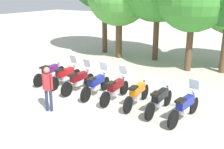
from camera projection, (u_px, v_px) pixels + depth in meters
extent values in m
plane|color=#BCB7A8|center=(106.00, 98.00, 11.44)|extent=(80.00, 80.00, 0.00)
cylinder|color=black|center=(60.00, 72.00, 13.93)|extent=(0.13, 0.64, 0.64)
cylinder|color=black|center=(39.00, 80.00, 12.64)|extent=(0.13, 0.64, 0.64)
cube|color=silver|center=(60.00, 66.00, 13.83)|extent=(0.14, 0.37, 0.04)
cube|color=#59196B|center=(50.00, 69.00, 13.22)|extent=(0.30, 0.96, 0.30)
cube|color=silver|center=(50.00, 74.00, 13.26)|extent=(0.24, 0.41, 0.24)
cube|color=black|center=(44.00, 67.00, 12.83)|extent=(0.26, 0.45, 0.08)
cylinder|color=silver|center=(59.00, 67.00, 13.76)|extent=(0.06, 0.23, 0.64)
cylinder|color=silver|center=(57.00, 61.00, 13.59)|extent=(0.62, 0.07, 0.04)
sphere|color=silver|center=(59.00, 62.00, 13.73)|extent=(0.17, 0.17, 0.16)
cylinder|color=silver|center=(43.00, 77.00, 13.10)|extent=(0.10, 0.70, 0.07)
cylinder|color=black|center=(76.00, 75.00, 13.40)|extent=(0.11, 0.64, 0.64)
cylinder|color=black|center=(53.00, 84.00, 12.17)|extent=(0.11, 0.64, 0.64)
cube|color=silver|center=(75.00, 69.00, 13.30)|extent=(0.13, 0.36, 0.04)
cube|color=red|center=(65.00, 72.00, 12.72)|extent=(0.28, 0.96, 0.30)
cube|color=silver|center=(65.00, 78.00, 12.76)|extent=(0.23, 0.40, 0.24)
cube|color=black|center=(59.00, 70.00, 12.34)|extent=(0.25, 0.45, 0.08)
cylinder|color=silver|center=(74.00, 70.00, 13.24)|extent=(0.06, 0.23, 0.64)
cylinder|color=silver|center=(73.00, 63.00, 13.06)|extent=(0.62, 0.05, 0.04)
sphere|color=silver|center=(75.00, 65.00, 13.20)|extent=(0.16, 0.16, 0.16)
cylinder|color=silver|center=(58.00, 80.00, 12.62)|extent=(0.09, 0.70, 0.07)
cube|color=silver|center=(73.00, 59.00, 13.05)|extent=(0.36, 0.14, 0.39)
cylinder|color=black|center=(89.00, 80.00, 12.72)|extent=(0.12, 0.64, 0.64)
cylinder|color=black|center=(67.00, 89.00, 11.48)|extent=(0.12, 0.64, 0.64)
cube|color=silver|center=(89.00, 73.00, 12.62)|extent=(0.13, 0.36, 0.04)
cube|color=maroon|center=(79.00, 77.00, 12.04)|extent=(0.28, 0.96, 0.30)
cube|color=silver|center=(78.00, 83.00, 12.08)|extent=(0.23, 0.41, 0.24)
cube|color=black|center=(73.00, 75.00, 11.66)|extent=(0.25, 0.45, 0.08)
cylinder|color=silver|center=(88.00, 74.00, 12.55)|extent=(0.06, 0.23, 0.64)
cylinder|color=silver|center=(86.00, 67.00, 12.38)|extent=(0.62, 0.05, 0.04)
sphere|color=silver|center=(88.00, 69.00, 12.52)|extent=(0.16, 0.16, 0.16)
cylinder|color=silver|center=(71.00, 85.00, 11.94)|extent=(0.09, 0.70, 0.07)
cube|color=silver|center=(87.00, 63.00, 12.37)|extent=(0.36, 0.14, 0.39)
cylinder|color=black|center=(105.00, 83.00, 12.22)|extent=(0.13, 0.64, 0.64)
cylinder|color=black|center=(86.00, 94.00, 10.93)|extent=(0.13, 0.64, 0.64)
cube|color=silver|center=(105.00, 76.00, 12.12)|extent=(0.14, 0.37, 0.04)
cube|color=navy|center=(96.00, 81.00, 11.52)|extent=(0.30, 0.96, 0.30)
cube|color=silver|center=(96.00, 87.00, 11.56)|extent=(0.24, 0.41, 0.24)
cube|color=black|center=(91.00, 79.00, 11.13)|extent=(0.26, 0.45, 0.08)
cylinder|color=silver|center=(104.00, 77.00, 12.06)|extent=(0.06, 0.23, 0.64)
cylinder|color=silver|center=(103.00, 71.00, 11.88)|extent=(0.62, 0.06, 0.04)
sphere|color=silver|center=(104.00, 73.00, 12.02)|extent=(0.17, 0.17, 0.16)
cylinder|color=silver|center=(89.00, 90.00, 11.40)|extent=(0.10, 0.70, 0.07)
cube|color=silver|center=(104.00, 66.00, 11.87)|extent=(0.37, 0.15, 0.39)
cylinder|color=black|center=(124.00, 88.00, 11.69)|extent=(0.11, 0.64, 0.64)
cylinder|color=black|center=(105.00, 99.00, 10.42)|extent=(0.11, 0.64, 0.64)
cube|color=silver|center=(124.00, 80.00, 11.59)|extent=(0.13, 0.36, 0.04)
cube|color=maroon|center=(116.00, 85.00, 10.99)|extent=(0.28, 0.95, 0.30)
cube|color=silver|center=(115.00, 91.00, 11.03)|extent=(0.23, 0.40, 0.24)
cube|color=black|center=(111.00, 83.00, 10.61)|extent=(0.25, 0.44, 0.08)
cylinder|color=silver|center=(123.00, 81.00, 11.52)|extent=(0.05, 0.23, 0.64)
cylinder|color=silver|center=(122.00, 74.00, 11.35)|extent=(0.62, 0.05, 0.04)
sphere|color=silver|center=(124.00, 76.00, 11.49)|extent=(0.16, 0.16, 0.16)
cylinder|color=silver|center=(108.00, 94.00, 10.88)|extent=(0.08, 0.70, 0.07)
cube|color=silver|center=(123.00, 70.00, 11.34)|extent=(0.36, 0.14, 0.39)
cylinder|color=black|center=(145.00, 92.00, 11.22)|extent=(0.12, 0.64, 0.64)
cylinder|color=black|center=(128.00, 105.00, 9.93)|extent=(0.12, 0.64, 0.64)
cube|color=silver|center=(145.00, 84.00, 11.12)|extent=(0.13, 0.36, 0.04)
cube|color=orange|center=(138.00, 89.00, 10.51)|extent=(0.30, 0.96, 0.30)
cube|color=silver|center=(137.00, 96.00, 10.55)|extent=(0.23, 0.41, 0.24)
cube|color=black|center=(133.00, 88.00, 10.12)|extent=(0.26, 0.45, 0.08)
cylinder|color=silver|center=(144.00, 85.00, 11.05)|extent=(0.06, 0.23, 0.64)
cylinder|color=silver|center=(143.00, 78.00, 10.87)|extent=(0.62, 0.06, 0.04)
sphere|color=silver|center=(145.00, 80.00, 11.02)|extent=(0.17, 0.17, 0.16)
cylinder|color=silver|center=(130.00, 99.00, 10.40)|extent=(0.10, 0.70, 0.07)
cylinder|color=black|center=(167.00, 98.00, 10.59)|extent=(0.12, 0.64, 0.64)
cylinder|color=black|center=(150.00, 112.00, 9.37)|extent=(0.12, 0.64, 0.64)
cube|color=silver|center=(168.00, 90.00, 10.49)|extent=(0.13, 0.36, 0.04)
cube|color=black|center=(160.00, 95.00, 9.92)|extent=(0.30, 0.96, 0.30)
cube|color=silver|center=(159.00, 102.00, 9.96)|extent=(0.24, 0.41, 0.24)
cube|color=black|center=(156.00, 94.00, 9.54)|extent=(0.26, 0.45, 0.08)
cylinder|color=silver|center=(167.00, 91.00, 10.43)|extent=(0.06, 0.23, 0.64)
cylinder|color=silver|center=(167.00, 83.00, 10.26)|extent=(0.62, 0.06, 0.04)
sphere|color=silver|center=(168.00, 85.00, 10.40)|extent=(0.17, 0.17, 0.16)
cylinder|color=silver|center=(152.00, 106.00, 9.83)|extent=(0.10, 0.70, 0.07)
cylinder|color=black|center=(193.00, 105.00, 9.92)|extent=(0.19, 0.65, 0.64)
cylinder|color=black|center=(173.00, 120.00, 8.80)|extent=(0.19, 0.65, 0.64)
cube|color=silver|center=(194.00, 96.00, 9.82)|extent=(0.17, 0.37, 0.04)
cube|color=navy|center=(185.00, 102.00, 9.29)|extent=(0.40, 0.98, 0.30)
cube|color=silver|center=(184.00, 110.00, 9.33)|extent=(0.28, 0.43, 0.24)
cube|color=black|center=(180.00, 101.00, 8.94)|extent=(0.30, 0.47, 0.08)
cylinder|color=silver|center=(193.00, 98.00, 9.76)|extent=(0.08, 0.23, 0.64)
cylinder|color=silver|center=(193.00, 90.00, 9.60)|extent=(0.62, 0.13, 0.04)
sphere|color=silver|center=(194.00, 92.00, 9.73)|extent=(0.18, 0.18, 0.16)
cylinder|color=silver|center=(176.00, 113.00, 9.23)|extent=(0.17, 0.70, 0.07)
cube|color=silver|center=(194.00, 84.00, 9.58)|extent=(0.38, 0.18, 0.39)
cylinder|color=#232D4C|center=(51.00, 101.00, 10.05)|extent=(0.14, 0.14, 0.84)
cylinder|color=#232D4C|center=(47.00, 100.00, 10.07)|extent=(0.14, 0.14, 0.84)
cube|color=#B22D33|center=(48.00, 82.00, 9.84)|extent=(0.28, 0.27, 0.63)
cylinder|color=#B22D33|center=(52.00, 82.00, 9.82)|extent=(0.11, 0.11, 0.60)
cylinder|color=#B22D33|center=(43.00, 81.00, 9.86)|extent=(0.11, 0.11, 0.60)
sphere|color=#A87A5B|center=(47.00, 70.00, 9.71)|extent=(0.30, 0.30, 0.23)
cylinder|color=brown|center=(105.00, 26.00, 19.33)|extent=(0.36, 0.36, 3.83)
cylinder|color=brown|center=(119.00, 32.00, 17.75)|extent=(0.36, 0.36, 3.43)
cylinder|color=brown|center=(118.00, 37.00, 17.98)|extent=(0.36, 0.36, 2.74)
cylinder|color=brown|center=(156.00, 35.00, 17.23)|extent=(0.36, 0.36, 3.26)
cylinder|color=brown|center=(189.00, 46.00, 14.93)|extent=(0.36, 0.36, 2.77)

